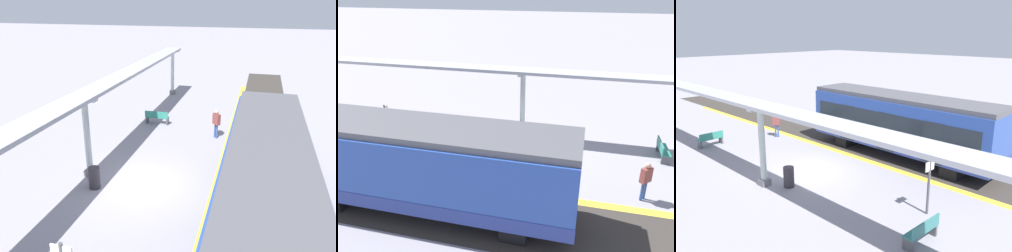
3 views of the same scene
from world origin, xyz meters
The scene contains 11 objects.
ground_plane centered at (0.00, 0.00, 0.00)m, with size 176.00×176.00×0.00m, color gray.
tactile_edge_strip centered at (-2.94, 0.00, 0.00)m, with size 0.42×37.90×0.01m, color yellow.
trackbed centered at (-4.74, 0.00, 0.00)m, with size 3.20×49.90×0.01m, color #38332D.
train_near_carriage centered at (-4.74, 1.95, 1.82)m, with size 2.65×11.06×3.48m.
canopy_pillar_second centered at (2.69, -0.14, 1.83)m, with size 1.10×0.44×3.61m.
canopy_beam centered at (2.69, 0.08, 3.69)m, with size 1.20×30.37×0.16m, color #A8AAB2.
bench_near_end centered at (1.60, 7.44, 0.44)m, with size 1.51×0.48×0.86m.
bench_mid_platform centered at (1.78, -7.35, 0.44)m, with size 1.51×0.46×0.86m.
trash_bin centered at (2.01, 0.78, 0.47)m, with size 0.48×0.48×0.94m, color #312E34.
platform_info_sign centered at (-0.20, 6.52, 1.33)m, with size 0.56×0.10×2.20m.
passenger_waiting_near_edge centered at (-2.14, -6.04, 1.04)m, with size 0.49×0.49×1.67m.
Camera 2 is at (-14.18, -3.52, 8.00)m, focal length 35.64 mm.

